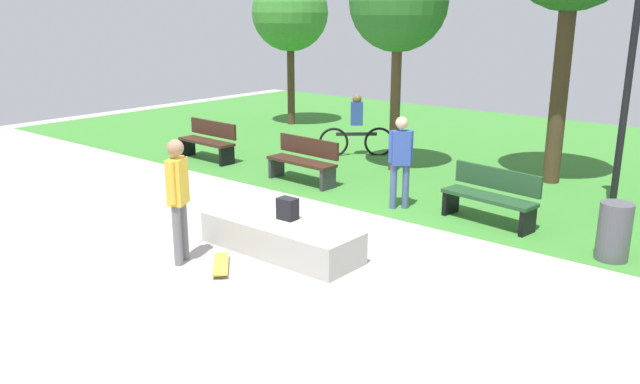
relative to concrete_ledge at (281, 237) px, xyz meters
The scene contains 15 objects.
ground_plane 0.53m from the concrete_ledge, 67.34° to the left, with size 28.00×28.00×0.00m, color #9E9993.
grass_lawn 8.40m from the concrete_ledge, 88.75° to the left, with size 26.60×12.08×0.01m, color #387A2D.
concrete_ledge is the anchor object (origin of this frame).
backpack_on_ledge 0.42m from the concrete_ledge, 90.37° to the left, with size 0.28×0.20×0.32m, color black.
skater_performing_trick 1.63m from the concrete_ledge, 124.89° to the right, with size 0.33×0.39×1.75m.
skateboard_by_ledge 1.01m from the concrete_ledge, 102.06° to the right, with size 0.71×0.70×0.08m.
park_bench_center_lawn 3.66m from the concrete_ledge, 61.19° to the left, with size 1.65×0.68×0.91m.
park_bench_far_left 3.95m from the concrete_ledge, 126.03° to the left, with size 1.62×0.56×0.91m.
park_bench_near_path 6.33m from the concrete_ledge, 148.37° to the left, with size 1.62×0.55×0.91m.
tree_broad_elm 6.40m from the concrete_ledge, 105.87° to the left, with size 2.07×2.07×4.62m.
tree_tall_oak 11.36m from the concrete_ledge, 131.17° to the left, with size 2.27×2.27×4.48m.
lamp_post 6.58m from the concrete_ledge, 57.97° to the left, with size 0.28×0.28×5.01m.
trash_bin 4.72m from the concrete_ledge, 35.98° to the left, with size 0.45×0.45×0.84m, color #4C4C51.
pedestrian_with_backpack 3.04m from the concrete_ledge, 87.16° to the left, with size 0.44×0.45×1.65m.
cyclist_on_bicycle 6.63m from the concrete_ledge, 116.83° to the left, with size 1.40×1.26×1.52m.
Camera 1 is at (5.85, -6.84, 3.42)m, focal length 35.94 mm.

